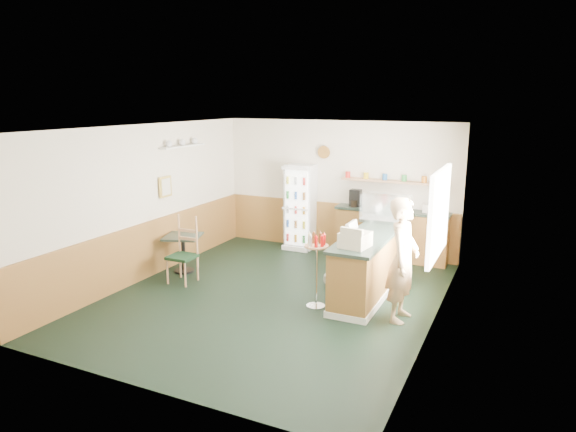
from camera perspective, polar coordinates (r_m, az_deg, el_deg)
The scene contains 13 objects.
ground at distance 8.38m, azimuth -1.66°, elevation -8.97°, with size 6.00×6.00×0.00m, color black.
room_envelope at distance 8.68m, azimuth -0.89°, elevation 2.30°, with size 5.04×6.02×2.72m.
service_counter at distance 8.71m, azimuth 9.55°, elevation -5.06°, with size 0.68×3.01×1.01m.
back_counter at distance 10.34m, azimuth 11.31°, elevation -1.79°, with size 2.24×0.42×1.69m.
drinks_fridge at distance 10.80m, azimuth 1.34°, elevation 0.99°, with size 0.59×0.52×1.79m.
display_case at distance 9.13m, azimuth 10.86°, elevation 0.84°, with size 0.85×0.44×0.48m.
cash_register at distance 7.52m, azimuth 7.47°, elevation -2.63°, with size 0.38×0.40×0.22m, color beige.
shopkeeper at distance 7.44m, azimuth 12.64°, elevation -4.80°, with size 0.60×0.43×1.79m, color tan.
condiment_stand at distance 7.76m, azimuth 3.16°, elevation -4.87°, with size 0.37×0.37×1.15m.
newspaper_rack at distance 8.62m, azimuth 7.06°, elevation -3.62°, with size 0.09×0.46×0.92m.
cafe_table at distance 9.59m, azimuth -11.56°, elevation -3.32°, with size 0.79×0.79×0.69m.
cafe_chair at distance 9.09m, azimuth -11.38°, elevation -3.45°, with size 0.43×0.43×1.16m.
dog_doorstop at distance 8.83m, azimuth 4.61°, elevation -6.98°, with size 0.22×0.28×0.26m.
Camera 1 is at (3.52, -6.94, 3.11)m, focal length 32.00 mm.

